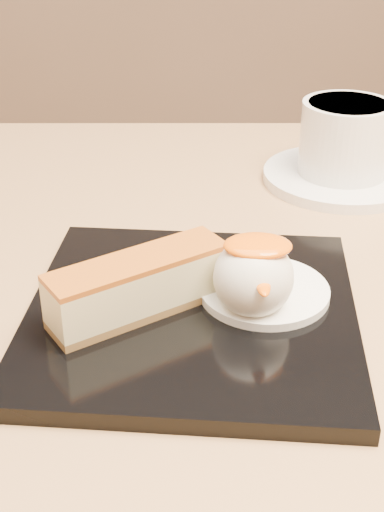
{
  "coord_description": "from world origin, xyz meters",
  "views": [
    {
      "loc": [
        -0.04,
        -0.41,
        1.0
      ],
      "look_at": [
        -0.04,
        0.01,
        0.76
      ],
      "focal_mm": 50.0,
      "sensor_mm": 36.0,
      "label": 1
    }
  ],
  "objects_px": {
    "table": "(246,471)",
    "dessert_plate": "(192,314)",
    "coffee_cup": "(347,137)",
    "saucer": "(341,177)",
    "cheesecake": "(139,286)",
    "ice_cream_scoop": "(253,277)"
  },
  "relations": [
    {
      "from": "table",
      "to": "dessert_plate",
      "type": "distance_m",
      "value": 0.17
    },
    {
      "from": "dessert_plate",
      "to": "ice_cream_scoop",
      "type": "relative_size",
      "value": 4.15
    },
    {
      "from": "table",
      "to": "ice_cream_scoop",
      "type": "xyz_separation_m",
      "value": [
        -0.0,
        -0.02,
        0.19
      ]
    },
    {
      "from": "table",
      "to": "ice_cream_scoop",
      "type": "distance_m",
      "value": 0.19
    },
    {
      "from": "saucer",
      "to": "table",
      "type": "bearing_deg",
      "value": -114.17
    },
    {
      "from": "dessert_plate",
      "to": "cheesecake",
      "type": "xyz_separation_m",
      "value": [
        -0.03,
        -0.0,
        0.03
      ]
    },
    {
      "from": "table",
      "to": "dessert_plate",
      "type": "bearing_deg",
      "value": -164.17
    },
    {
      "from": "table",
      "to": "coffee_cup",
      "type": "height_order",
      "value": "coffee_cup"
    },
    {
      "from": "table",
      "to": "coffee_cup",
      "type": "xyz_separation_m",
      "value": [
        0.1,
        0.23,
        0.2
      ]
    },
    {
      "from": "cheesecake",
      "to": "dessert_plate",
      "type": "bearing_deg",
      "value": -25.19
    },
    {
      "from": "saucer",
      "to": "coffee_cup",
      "type": "height_order",
      "value": "coffee_cup"
    },
    {
      "from": "saucer",
      "to": "coffee_cup",
      "type": "relative_size",
      "value": 1.32
    },
    {
      "from": "table",
      "to": "cheesecake",
      "type": "bearing_deg",
      "value": -167.56
    },
    {
      "from": "cheesecake",
      "to": "saucer",
      "type": "bearing_deg",
      "value": 20.26
    },
    {
      "from": "saucer",
      "to": "cheesecake",
      "type": "bearing_deg",
      "value": -126.43
    },
    {
      "from": "table",
      "to": "ice_cream_scoop",
      "type": "bearing_deg",
      "value": -100.77
    },
    {
      "from": "dessert_plate",
      "to": "coffee_cup",
      "type": "distance_m",
      "value": 0.28
    },
    {
      "from": "cheesecake",
      "to": "saucer",
      "type": "height_order",
      "value": "cheesecake"
    },
    {
      "from": "table",
      "to": "saucer",
      "type": "bearing_deg",
      "value": 65.83
    },
    {
      "from": "ice_cream_scoop",
      "to": "dessert_plate",
      "type": "bearing_deg",
      "value": 172.87
    },
    {
      "from": "table",
      "to": "cheesecake",
      "type": "distance_m",
      "value": 0.2
    },
    {
      "from": "ice_cream_scoop",
      "to": "saucer",
      "type": "relative_size",
      "value": 0.35
    }
  ]
}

